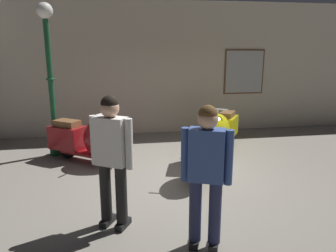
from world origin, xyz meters
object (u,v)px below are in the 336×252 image
scooter_2 (220,130)px  visitor_0 (112,154)px  scooter_0 (92,140)px  scooter_1 (196,154)px  lamppost (49,66)px  visitor_1 (206,168)px

scooter_2 → visitor_0: (-2.42, -2.92, 0.54)m
scooter_0 → scooter_1: bearing=5.9°
scooter_0 → scooter_1: scooter_0 is taller
scooter_0 → lamppost: size_ratio=0.54×
lamppost → visitor_1: (2.32, -3.85, -0.95)m
scooter_2 → lamppost: (-3.70, 0.30, 1.47)m
visitor_0 → visitor_1: size_ratio=1.02×
scooter_0 → scooter_2: (2.85, 0.38, -0.02)m
scooter_1 → lamppost: 3.60m
scooter_2 → visitor_0: bearing=-6.3°
scooter_1 → visitor_1: visitor_1 is taller
scooter_2 → scooter_0: bearing=-48.9°
scooter_1 → lamppost: size_ratio=0.52×
scooter_0 → scooter_1: (1.91, -1.10, -0.05)m
visitor_1 → scooter_0: bearing=47.2°
scooter_0 → scooter_2: size_ratio=1.03×
scooter_1 → visitor_1: size_ratio=0.99×
scooter_2 → lamppost: lamppost is taller
scooter_1 → visitor_0: visitor_0 is taller
visitor_1 → scooter_1: bearing=10.4°
scooter_0 → lamppost: bearing=176.9°
scooter_1 → scooter_2: scooter_2 is taller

